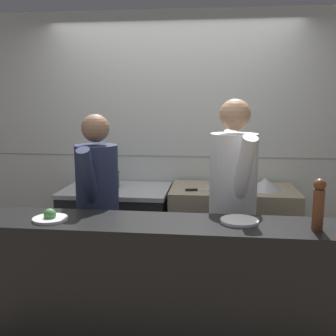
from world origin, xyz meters
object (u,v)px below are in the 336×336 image
object	(u,v)px
chefs_knife	(200,190)
pepper_mill	(319,203)
chef_sous	(233,202)
plated_dish_appetiser	(240,221)
chef_head_cook	(98,206)
plated_dish_main	(50,217)
stock_pot	(108,179)
mixing_bowl_steel	(265,184)
oven_range	(117,231)

from	to	relation	value
chefs_knife	pepper_mill	size ratio (longest dim) A/B	1.07
chef_sous	chefs_knife	bearing A→B (deg)	98.96
plated_dish_appetiser	chef_head_cook	bearing A→B (deg)	156.05
plated_dish_main	plated_dish_appetiser	world-z (taller)	plated_dish_main
pepper_mill	chef_head_cook	distance (m)	1.64
stock_pot	chefs_knife	bearing A→B (deg)	-11.77
plated_dish_appetiser	chef_sous	distance (m)	0.48
stock_pot	chef_sous	size ratio (longest dim) A/B	0.14
plated_dish_main	plated_dish_appetiser	distance (m)	1.22
mixing_bowl_steel	plated_dish_main	distance (m)	1.97
pepper_mill	chef_sous	xyz separation A→B (m)	(-0.47, 0.58, -0.16)
plated_dish_main	pepper_mill	bearing A→B (deg)	-0.00
plated_dish_main	pepper_mill	distance (m)	1.67
chefs_knife	plated_dish_main	size ratio (longest dim) A/B	1.51
mixing_bowl_steel	oven_range	bearing A→B (deg)	178.27
oven_range	chef_sous	size ratio (longest dim) A/B	0.58
oven_range	chef_sous	bearing A→B (deg)	-33.88
oven_range	stock_pot	xyz separation A→B (m)	(-0.10, 0.05, 0.52)
stock_pot	chef_head_cook	xyz separation A→B (m)	(0.13, -0.77, -0.06)
oven_range	plated_dish_appetiser	world-z (taller)	plated_dish_appetiser
oven_range	stock_pot	distance (m)	0.53
chef_head_cook	chef_sous	distance (m)	1.05
stock_pot	chef_head_cook	bearing A→B (deg)	-80.49
oven_range	plated_dish_appetiser	distance (m)	1.71
mixing_bowl_steel	plated_dish_appetiser	size ratio (longest dim) A/B	1.21
chef_head_cook	chef_sous	bearing A→B (deg)	0.39
stock_pot	plated_dish_appetiser	bearing A→B (deg)	-46.15
chefs_knife	chef_head_cook	world-z (taller)	chef_head_cook
chefs_knife	pepper_mill	bearing A→B (deg)	-57.58
mixing_bowl_steel	stock_pot	bearing A→B (deg)	176.64
mixing_bowl_steel	plated_dish_appetiser	distance (m)	1.20
plated_dish_main	chef_head_cook	xyz separation A→B (m)	(0.14, 0.57, -0.08)
chefs_knife	plated_dish_main	distance (m)	1.48
oven_range	plated_dish_main	world-z (taller)	plated_dish_main
oven_range	mixing_bowl_steel	distance (m)	1.50
mixing_bowl_steel	chefs_knife	distance (m)	0.60
chefs_knife	pepper_mill	distance (m)	1.38
chef_sous	chef_head_cook	bearing A→B (deg)	164.72
pepper_mill	chef_head_cook	bearing A→B (deg)	159.29
mixing_bowl_steel	pepper_mill	xyz separation A→B (m)	(0.15, -1.26, 0.16)
pepper_mill	chef_head_cook	size ratio (longest dim) A/B	0.19
oven_range	mixing_bowl_steel	bearing A→B (deg)	-1.73
pepper_mill	chef_sous	distance (m)	0.76
oven_range	stock_pot	bearing A→B (deg)	154.91
plated_dish_main	chef_head_cook	distance (m)	0.60
oven_range	stock_pot	world-z (taller)	stock_pot
plated_dish_appetiser	plated_dish_main	bearing A→B (deg)	-175.31
mixing_bowl_steel	chef_head_cook	size ratio (longest dim) A/B	0.18
oven_range	chef_sous	distance (m)	1.40
plated_dish_main	chef_sous	bearing A→B (deg)	25.88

